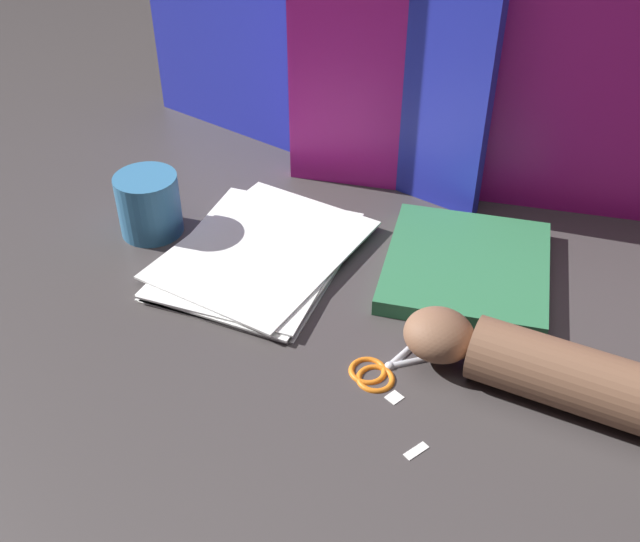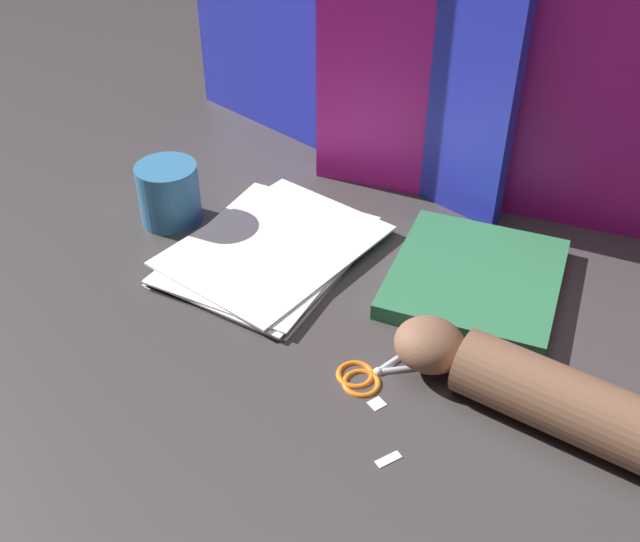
{
  "view_description": "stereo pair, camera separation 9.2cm",
  "coord_description": "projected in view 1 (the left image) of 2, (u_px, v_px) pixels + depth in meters",
  "views": [
    {
      "loc": [
        0.36,
        -0.67,
        0.62
      ],
      "look_at": [
        0.05,
        -0.01,
        0.06
      ],
      "focal_mm": 42.0,
      "sensor_mm": 36.0,
      "label": 1
    },
    {
      "loc": [
        0.44,
        -0.63,
        0.62
      ],
      "look_at": [
        0.05,
        -0.01,
        0.06
      ],
      "focal_mm": 42.0,
      "sensor_mm": 36.0,
      "label": 2
    }
  ],
  "objects": [
    {
      "name": "book_closed",
      "position": [
        466.0,
        266.0,
        1.01
      ],
      "size": [
        0.26,
        0.27,
        0.02
      ],
      "color": "#2D7247",
      "rests_on": "ground_plane"
    },
    {
      "name": "ground_plane",
      "position": [
        291.0,
        295.0,
        0.98
      ],
      "size": [
        6.0,
        6.0,
        0.0
      ],
      "primitive_type": "plane",
      "color": "#3D3838"
    },
    {
      "name": "paper_scrap_near",
      "position": [
        394.0,
        397.0,
        0.84
      ],
      "size": [
        0.02,
        0.02,
        0.0
      ],
      "color": "white",
      "rests_on": "ground_plane"
    },
    {
      "name": "paper_scrap_mid",
      "position": [
        416.0,
        451.0,
        0.78
      ],
      "size": [
        0.02,
        0.03,
        0.0
      ],
      "color": "white",
      "rests_on": "ground_plane"
    },
    {
      "name": "paper_stack",
      "position": [
        260.0,
        255.0,
        1.04
      ],
      "size": [
        0.25,
        0.32,
        0.02
      ],
      "color": "white",
      "rests_on": "ground_plane"
    },
    {
      "name": "backdrop_panel_left",
      "position": [
        301.0,
        45.0,
        1.17
      ],
      "size": [
        0.65,
        0.14,
        0.38
      ],
      "color": "#2833D1",
      "rests_on": "ground_plane"
    },
    {
      "name": "backdrop_panel_center",
      "position": [
        536.0,
        51.0,
        1.02
      ],
      "size": [
        0.69,
        0.16,
        0.48
      ],
      "color": "#D81E9E",
      "rests_on": "ground_plane"
    },
    {
      "name": "scissors",
      "position": [
        392.0,
        363.0,
        0.88
      ],
      "size": [
        0.14,
        0.16,
        0.01
      ],
      "color": "silver",
      "rests_on": "ground_plane"
    },
    {
      "name": "hand_forearm",
      "position": [
        540.0,
        367.0,
        0.82
      ],
      "size": [
        0.31,
        0.08,
        0.07
      ],
      "color": "brown",
      "rests_on": "ground_plane"
    },
    {
      "name": "mug",
      "position": [
        149.0,
        204.0,
        1.07
      ],
      "size": [
        0.09,
        0.09,
        0.09
      ],
      "color": "teal",
      "rests_on": "ground_plane"
    }
  ]
}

